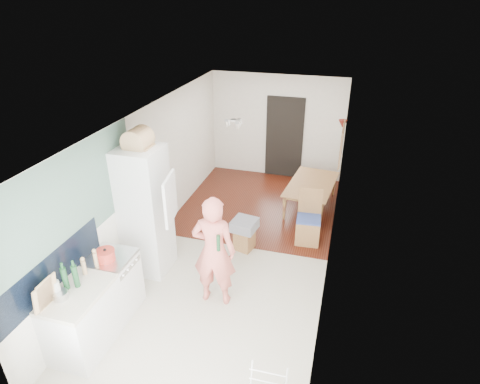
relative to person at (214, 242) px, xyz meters
The scene contains 31 objects.
room_shell 1.25m from the person, 91.63° to the left, with size 3.20×7.00×2.50m, color white, non-canonical shape.
floor 1.61m from the person, 91.63° to the left, with size 3.20×7.00×0.01m, color #B8AF9A.
wood_floor_overlay 3.25m from the person, 90.65° to the left, with size 3.20×3.30×0.01m, color #4E2112.
sage_wall_panel 1.97m from the person, 154.79° to the right, with size 0.02×3.00×1.30m, color slate.
tile_splashback 2.09m from the person, 140.94° to the right, with size 0.02×1.90×0.50m, color black.
doorway_recess 4.72m from the person, 88.00° to the left, with size 0.90×0.04×2.00m, color black.
base_cabinet 1.97m from the person, 135.44° to the right, with size 0.60×0.90×0.86m, color silver.
worktop 1.88m from the person, 135.44° to the right, with size 0.62×0.92×0.06m, color beige.
range_cooker 1.57m from the person, 157.06° to the right, with size 0.60×0.60×0.88m, color silver.
cooker_top 1.46m from the person, 157.06° to the right, with size 0.60×0.60×0.04m, color silver.
fridge_housing 1.38m from the person, 160.78° to the left, with size 0.66×0.66×2.15m, color silver.
fridge_door 0.88m from the person, 167.43° to the left, with size 0.56×0.04×0.70m, color silver.
fridge_interior 1.21m from the person, 155.43° to the left, with size 0.02×0.52×0.66m, color white.
pinboard 3.53m from the person, 63.77° to the left, with size 0.03×0.90×0.70m, color tan.
pinboard_frame 3.53m from the person, 63.99° to the left, with size 0.01×0.94×0.74m, color #A98245.
wall_sconce 4.14m from the person, 68.32° to the left, with size 0.18×0.18×0.16m, color maroon.
person is the anchor object (origin of this frame).
dining_table 3.53m from the person, 72.02° to the left, with size 1.37×0.76×0.48m, color #A98245.
dining_chair 2.30m from the person, 59.42° to the left, with size 0.43×0.43×1.02m, color #A98245, non-canonical shape.
stool 1.63m from the person, 86.99° to the left, with size 0.30×0.30×0.40m, color #A98245, non-canonical shape.
grey_drape 1.51m from the person, 87.16° to the left, with size 0.42×0.42×0.19m, color gray.
bread_bin 1.86m from the person, 158.91° to the left, with size 0.39×0.37×0.21m, color tan, non-canonical shape.
red_casserole 1.48m from the person, 154.31° to the right, with size 0.26×0.26×0.15m, color red.
steel_pan 2.05m from the person, 134.43° to the right, with size 0.18×0.18×0.09m, color silver.
held_bottle 0.21m from the person, 49.94° to the right, with size 0.05×0.05×0.25m, color #174122.
bottle_a 1.96m from the person, 138.85° to the right, with size 0.07×0.07×0.31m, color #174122.
bottle_b 1.84m from the person, 138.46° to the right, with size 0.07×0.07×0.31m, color #174122.
bottle_c 2.07m from the person, 136.07° to the right, with size 0.09×0.09×0.22m, color beige.
pepper_mill_front 1.74m from the person, 145.45° to the right, with size 0.06×0.06×0.21m, color tan.
pepper_mill_back 1.60m from the person, 150.55° to the right, with size 0.06×0.06×0.21m, color tan.
chopping_boards 2.20m from the person, 132.41° to the right, with size 0.04×0.28×0.38m, color tan, non-canonical shape.
Camera 1 is at (1.68, -5.67, 4.25)m, focal length 30.00 mm.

